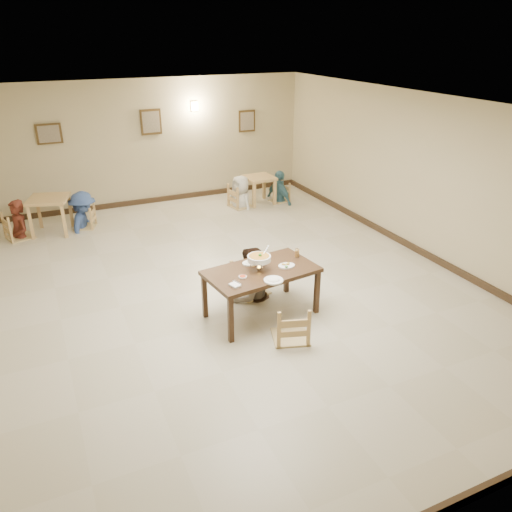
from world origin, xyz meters
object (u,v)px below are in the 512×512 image
bg_chair_rr (279,184)px  drink_glass (297,253)px  main_table (261,275)px  bg_chair_lr (82,207)px  bg_table_right (259,182)px  bg_diner_b (80,192)px  bg_diner_a (13,201)px  bg_chair_ll (16,214)px  bg_diner_c (241,176)px  chair_near (291,305)px  bg_table_left (49,204)px  curry_warmer (259,258)px  bg_chair_rl (241,186)px  main_diner (250,249)px  chair_far (250,264)px  bg_diner_d (280,171)px

bg_chair_rr → drink_glass: bearing=-38.6°
main_table → bg_chair_rr: (2.78, 4.86, -0.24)m
main_table → bg_chair_lr: 5.38m
bg_table_right → bg_chair_rr: 0.55m
bg_diner_b → bg_chair_rr: bearing=-67.8°
bg_chair_lr → bg_diner_a: (-1.32, -0.08, 0.35)m
bg_chair_ll → bg_diner_c: 5.04m
chair_near → bg_table_left: 6.34m
curry_warmer → bg_chair_rl: bearing=70.2°
bg_chair_rr → bg_chair_rl: bearing=-105.0°
chair_near → bg_table_left: size_ratio=1.09×
main_diner → main_table: bearing=65.6°
main_diner → curry_warmer: main_diner is taller
main_diner → bg_chair_ll: bearing=-68.1°
bg_chair_rr → bg_diner_c: bearing=-105.0°
main_diner → bg_chair_lr: 4.86m
bg_chair_rr → bg_table_right: bearing=-111.7°
curry_warmer → bg_chair_lr: 5.37m
main_table → bg_diner_a: size_ratio=1.06×
chair_far → drink_glass: chair_far is taller
bg_table_right → bg_diner_a: 5.57m
main_table → main_diner: 0.64m
bg_diner_d → bg_chair_ll: bearing=78.4°
drink_glass → bg_diner_b: bearing=119.2°
bg_chair_rl → bg_chair_rr: bg_chair_rl is taller
chair_far → curry_warmer: bearing=-119.8°
bg_diner_a → bg_diner_c: bg_diner_a is taller
bg_table_left → bg_table_right: (4.90, -0.02, -0.09)m
main_table → chair_far: (0.13, 0.69, -0.15)m
chair_near → main_diner: 1.41m
bg_chair_rr → bg_diner_a: (-6.09, 0.05, 0.38)m
bg_diner_d → bg_table_right: bearing=71.7°
chair_far → bg_diner_b: (-2.12, 4.30, 0.28)m
chair_far → bg_table_left: bearing=106.4°
bg_chair_lr → bg_diner_d: (4.77, -0.13, 0.32)m
drink_glass → bg_chair_rl: size_ratio=0.13×
drink_glass → bg_chair_rl: (1.02, 4.69, -0.29)m
bg_table_left → bg_diner_c: bearing=-1.1°
curry_warmer → bg_diner_d: bearing=59.9°
bg_table_left → bg_chair_rr: bearing=-1.0°
curry_warmer → drink_glass: bearing=12.9°
bg_table_left → bg_diner_d: bearing=-1.0°
bg_chair_rr → chair_far: bearing=-47.1°
main_diner → chair_far: bearing=-133.8°
bg_diner_b → bg_diner_a: bearing=117.2°
bg_chair_rl → bg_diner_d: 1.09m
bg_chair_rl → drink_glass: bearing=157.2°
bg_diner_b → bg_diner_c: bearing=-68.1°
bg_chair_ll → bg_diner_a: 0.29m
bg_chair_ll → bg_diner_b: size_ratio=0.65×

